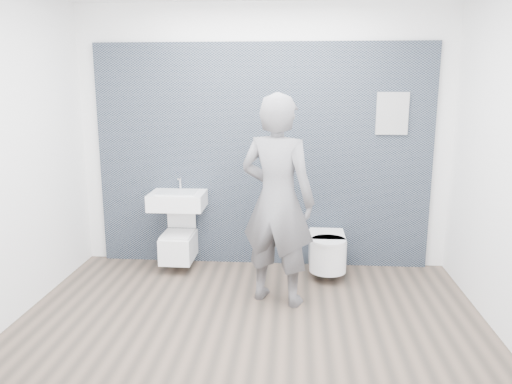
# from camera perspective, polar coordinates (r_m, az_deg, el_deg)

# --- Properties ---
(ground) EXTENTS (4.00, 4.00, 0.00)m
(ground) POSITION_cam_1_polar(r_m,az_deg,el_deg) (4.36, -0.64, -14.68)
(ground) COLOR brown
(ground) RESTS_ON ground
(room_shell) EXTENTS (4.00, 4.00, 4.00)m
(room_shell) POSITION_cam_1_polar(r_m,az_deg,el_deg) (3.89, -0.71, 8.79)
(room_shell) COLOR white
(room_shell) RESTS_ON ground
(tile_wall) EXTENTS (3.60, 0.06, 2.40)m
(tile_wall) POSITION_cam_1_polar(r_m,az_deg,el_deg) (5.70, 0.70, -7.98)
(tile_wall) COLOR black
(tile_wall) RESTS_ON ground
(washbasin) EXTENTS (0.58, 0.43, 0.43)m
(washbasin) POSITION_cam_1_polar(r_m,az_deg,el_deg) (5.38, -8.96, -0.91)
(washbasin) COLOR white
(washbasin) RESTS_ON ground
(toilet_square) EXTENTS (0.33, 0.48, 0.65)m
(toilet_square) POSITION_cam_1_polar(r_m,az_deg,el_deg) (5.50, -8.83, -5.95)
(toilet_square) COLOR white
(toilet_square) RESTS_ON ground
(toilet_rounded) EXTENTS (0.38, 0.63, 0.34)m
(toilet_rounded) POSITION_cam_1_polar(r_m,az_deg,el_deg) (5.29, 8.15, -6.72)
(toilet_rounded) COLOR white
(toilet_rounded) RESTS_ON ground
(info_placard) EXTENTS (0.33, 0.03, 0.43)m
(info_placard) POSITION_cam_1_polar(r_m,az_deg,el_deg) (5.74, 14.36, -8.26)
(info_placard) COLOR silver
(info_placard) RESTS_ON ground
(visitor) EXTENTS (0.81, 0.67, 1.91)m
(visitor) POSITION_cam_1_polar(r_m,az_deg,el_deg) (4.46, 2.45, -1.00)
(visitor) COLOR slate
(visitor) RESTS_ON ground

